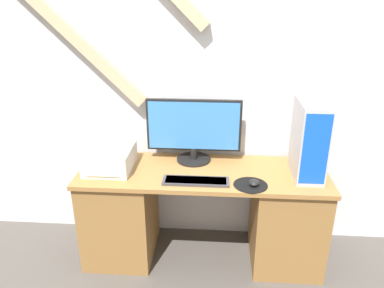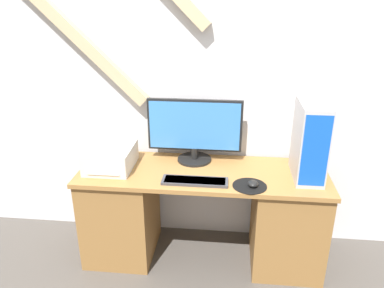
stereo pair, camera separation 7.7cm
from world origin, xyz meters
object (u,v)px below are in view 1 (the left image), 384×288
(keyboard, at_px, (196,181))
(mouse, at_px, (254,183))
(printer, at_px, (110,159))
(computer_tower, at_px, (309,140))
(monitor, at_px, (194,129))

(keyboard, height_order, mouse, mouse)
(mouse, height_order, printer, printer)
(mouse, relative_size, printer, 0.21)
(computer_tower, relative_size, printer, 1.43)
(keyboard, distance_m, printer, 0.62)
(keyboard, relative_size, computer_tower, 0.84)
(computer_tower, bearing_deg, printer, -179.97)
(monitor, height_order, computer_tower, computer_tower)
(computer_tower, xyz_separation_m, printer, (-1.32, -0.00, -0.18))
(keyboard, relative_size, printer, 1.20)
(monitor, bearing_deg, keyboard, -83.88)
(keyboard, xyz_separation_m, computer_tower, (0.72, 0.16, 0.24))
(monitor, distance_m, computer_tower, 0.78)
(mouse, height_order, computer_tower, computer_tower)
(mouse, bearing_deg, monitor, 138.30)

